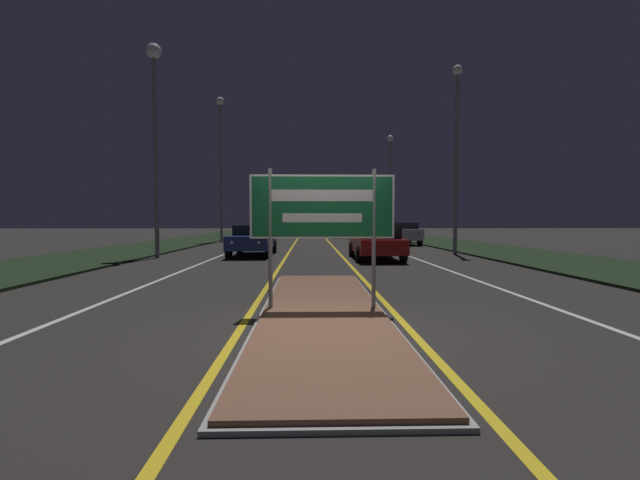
{
  "coord_description": "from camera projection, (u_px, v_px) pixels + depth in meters",
  "views": [
    {
      "loc": [
        -0.23,
        -6.0,
        1.58
      ],
      "look_at": [
        0.0,
        2.77,
        1.18
      ],
      "focal_mm": 24.0,
      "sensor_mm": 36.0,
      "label": 1
    }
  ],
  "objects": [
    {
      "name": "ground_plane",
      "position": [
        325.0,
        332.0,
        6.07
      ],
      "size": [
        160.0,
        160.0,
        0.0
      ],
      "primitive_type": "plane",
      "color": "#282623"
    },
    {
      "name": "streetlight_right_near",
      "position": [
        456.0,
        140.0,
        19.76
      ],
      "size": [
        0.46,
        0.46,
        8.73
      ],
      "color": "gray",
      "rests_on": "ground_plane"
    },
    {
      "name": "median_island",
      "position": [
        322.0,
        310.0,
        7.34
      ],
      "size": [
        2.08,
        8.43,
        0.1
      ],
      "color": "#999993",
      "rests_on": "ground_plane"
    },
    {
      "name": "highway_sign",
      "position": [
        322.0,
        211.0,
        7.25
      ],
      "size": [
        2.45,
        0.07,
        2.36
      ],
      "color": "gray",
      "rests_on": "median_island"
    },
    {
      "name": "streetlight_left_far",
      "position": [
        221.0,
        148.0,
        30.43
      ],
      "size": [
        0.56,
        0.56,
        10.32
      ],
      "color": "gray",
      "rests_on": "ground_plane"
    },
    {
      "name": "centre_line_yellow_right",
      "position": [
        329.0,
        242.0,
        31.06
      ],
      "size": [
        0.12,
        70.0,
        0.01
      ],
      "color": "gold",
      "rests_on": "ground_plane"
    },
    {
      "name": "car_receding_1",
      "position": [
        401.0,
        232.0,
        28.26
      ],
      "size": [
        2.01,
        4.84,
        1.45
      ],
      "color": "#B7B7BC",
      "rests_on": "ground_plane"
    },
    {
      "name": "verge_right",
      "position": [
        467.0,
        246.0,
        26.28
      ],
      "size": [
        5.0,
        100.0,
        0.08
      ],
      "color": "black",
      "rests_on": "ground_plane"
    },
    {
      "name": "streetlight_left_near",
      "position": [
        155.0,
        109.0,
        17.71
      ],
      "size": [
        0.62,
        0.62,
        8.88
      ],
      "color": "gray",
      "rests_on": "ground_plane"
    },
    {
      "name": "edge_line_white_left",
      "position": [
        213.0,
        242.0,
        30.85
      ],
      "size": [
        0.1,
        70.0,
        0.01
      ],
      "color": "silver",
      "rests_on": "ground_plane"
    },
    {
      "name": "car_receding_2",
      "position": [
        341.0,
        229.0,
        39.28
      ],
      "size": [
        1.98,
        4.57,
        1.43
      ],
      "color": "black",
      "rests_on": "ground_plane"
    },
    {
      "name": "verge_left",
      "position": [
        156.0,
        246.0,
        25.79
      ],
      "size": [
        5.0,
        100.0,
        0.08
      ],
      "color": "black",
      "rests_on": "ground_plane"
    },
    {
      "name": "lane_line_white_right",
      "position": [
        370.0,
        242.0,
        31.14
      ],
      "size": [
        0.12,
        70.0,
        0.01
      ],
      "color": "silver",
      "rests_on": "ground_plane"
    },
    {
      "name": "car_receding_3",
      "position": [
        331.0,
        228.0,
        48.99
      ],
      "size": [
        1.94,
        4.5,
        1.44
      ],
      "color": "black",
      "rests_on": "ground_plane"
    },
    {
      "name": "centre_line_yellow_left",
      "position": [
        295.0,
        242.0,
        31.0
      ],
      "size": [
        0.12,
        70.0,
        0.01
      ],
      "color": "gold",
      "rests_on": "ground_plane"
    },
    {
      "name": "streetlight_right_far",
      "position": [
        390.0,
        172.0,
        35.48
      ],
      "size": [
        0.53,
        0.53,
        8.64
      ],
      "color": "gray",
      "rests_on": "ground_plane"
    },
    {
      "name": "car_receding_0",
      "position": [
        376.0,
        242.0,
        17.39
      ],
      "size": [
        1.89,
        4.52,
        1.28
      ],
      "color": "maroon",
      "rests_on": "ground_plane"
    },
    {
      "name": "car_approaching_0",
      "position": [
        253.0,
        239.0,
        19.34
      ],
      "size": [
        1.88,
        4.67,
        1.37
      ],
      "color": "navy",
      "rests_on": "ground_plane"
    },
    {
      "name": "lane_line_white_left",
      "position": [
        254.0,
        242.0,
        30.92
      ],
      "size": [
        0.12,
        70.0,
        0.01
      ],
      "color": "silver",
      "rests_on": "ground_plane"
    },
    {
      "name": "edge_line_white_right",
      "position": [
        411.0,
        242.0,
        31.22
      ],
      "size": [
        0.1,
        70.0,
        0.01
      ],
      "color": "silver",
      "rests_on": "ground_plane"
    }
  ]
}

